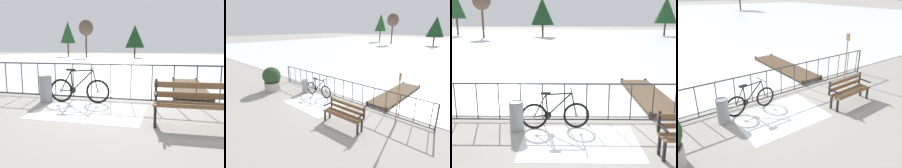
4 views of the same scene
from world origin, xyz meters
TOP-DOWN VIEW (x-y plane):
  - ground_plane at (0.00, 0.00)m, footprint 160.00×160.00m
  - frozen_pond at (0.00, 28.40)m, footprint 80.00×56.00m
  - snow_patch at (-0.51, -1.20)m, footprint 2.60×1.82m
  - railing_fence at (0.00, 0.00)m, footprint 9.06×0.06m
  - bicycle_near_railing at (-1.09, -0.41)m, footprint 1.71×0.52m
  - park_bench at (1.83, -1.75)m, footprint 1.62×0.53m
  - trash_bin at (-2.04, -0.54)m, footprint 0.35×0.35m
  - wooden_dock at (2.00, 2.39)m, footprint 1.10×4.28m
  - tree_far_west at (-17.97, 35.97)m, footprint 2.90×2.90m
  - tree_west_mid at (-12.56, 31.45)m, footprint 2.44×2.44m
  - tree_east_mid at (-4.53, 33.76)m, footprint 3.33×3.33m

SIDE VIEW (x-z plane):
  - ground_plane at x=0.00m, z-range 0.00..0.00m
  - snow_patch at x=-0.51m, z-range 0.00..0.01m
  - frozen_pond at x=0.00m, z-range 0.00..0.03m
  - wooden_dock at x=2.00m, z-range 0.02..0.22m
  - bicycle_near_railing at x=-1.09m, z-range -0.12..0.86m
  - trash_bin at x=-2.04m, z-range 0.01..0.74m
  - park_bench at x=1.83m, z-range 0.07..0.96m
  - railing_fence at x=0.00m, z-range 0.02..1.09m
  - tree_east_mid at x=-4.53m, z-range 0.83..6.38m
  - tree_far_west at x=-17.97m, z-range 1.27..8.02m
  - tree_west_mid at x=-12.56m, z-range 1.78..8.15m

